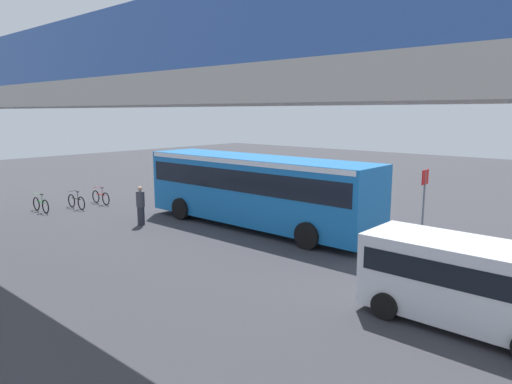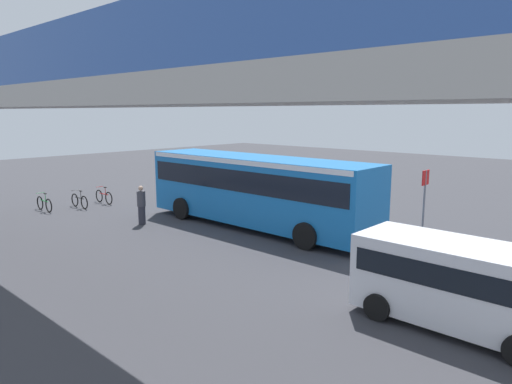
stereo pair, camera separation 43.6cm
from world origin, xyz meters
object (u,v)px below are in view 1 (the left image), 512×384
(bicycle_black, at_px, (76,202))
(bicycle_green, at_px, (41,205))
(traffic_sign, at_px, (424,192))
(pedestrian, at_px, (141,206))
(bicycle_red, at_px, (101,197))
(city_bus, at_px, (256,185))
(parked_van, at_px, (467,278))

(bicycle_black, distance_m, bicycle_green, 1.73)
(bicycle_black, distance_m, traffic_sign, 17.44)
(bicycle_green, bearing_deg, pedestrian, -163.93)
(bicycle_green, height_order, traffic_sign, traffic_sign)
(bicycle_green, xyz_separation_m, pedestrian, (-6.21, -1.79, 0.51))
(bicycle_black, xyz_separation_m, bicycle_red, (0.15, -1.52, 0.00))
(city_bus, height_order, bicycle_black, city_bus)
(bicycle_black, bearing_deg, traffic_sign, -157.76)
(city_bus, distance_m, traffic_sign, 7.04)
(parked_van, bearing_deg, traffic_sign, -61.36)
(bicycle_black, distance_m, bicycle_red, 1.53)
(parked_van, bearing_deg, bicycle_red, -5.91)
(bicycle_green, height_order, pedestrian, pedestrian)
(parked_van, xyz_separation_m, bicycle_black, (19.98, -0.57, -0.81))
(parked_van, relative_size, bicycle_green, 2.71)
(bicycle_green, relative_size, traffic_sign, 0.63)
(parked_van, height_order, bicycle_red, parked_van)
(city_bus, xyz_separation_m, bicycle_green, (10.39, 4.98, -1.51))
(parked_van, xyz_separation_m, traffic_sign, (3.90, -7.14, 0.71))
(bicycle_red, distance_m, pedestrian, 5.97)
(pedestrian, height_order, traffic_sign, traffic_sign)
(parked_van, relative_size, traffic_sign, 1.71)
(bicycle_black, xyz_separation_m, traffic_sign, (-16.08, -6.58, 1.52))
(city_bus, distance_m, bicycle_black, 10.49)
(bicycle_green, distance_m, traffic_sign, 18.63)
(bicycle_red, xyz_separation_m, pedestrian, (-5.79, 1.36, 0.51))
(parked_van, height_order, traffic_sign, traffic_sign)
(city_bus, distance_m, bicycle_green, 11.62)
(bicycle_red, distance_m, traffic_sign, 17.07)
(city_bus, height_order, traffic_sign, city_bus)
(bicycle_red, relative_size, pedestrian, 0.99)
(bicycle_black, bearing_deg, bicycle_green, 70.69)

